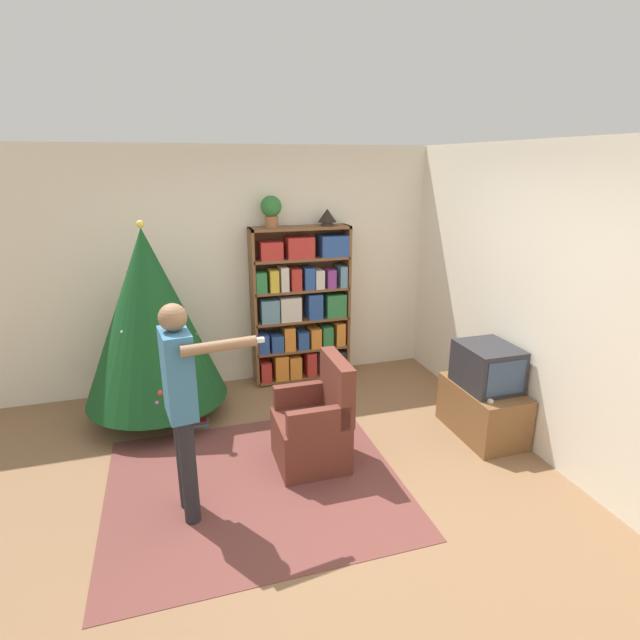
% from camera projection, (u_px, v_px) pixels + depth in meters
% --- Properties ---
extents(ground_plane, '(14.00, 14.00, 0.00)m').
position_uv_depth(ground_plane, '(321.00, 491.00, 3.85)').
color(ground_plane, '#846042').
extents(wall_back, '(8.00, 0.10, 2.60)m').
position_uv_depth(wall_back, '(260.00, 267.00, 5.55)').
color(wall_back, silver).
rests_on(wall_back, ground_plane).
extents(wall_right, '(0.10, 8.00, 2.60)m').
position_uv_depth(wall_right, '(557.00, 308.00, 4.01)').
color(wall_right, silver).
rests_on(wall_right, ground_plane).
extents(area_rug, '(2.24, 1.96, 0.01)m').
position_uv_depth(area_rug, '(255.00, 485.00, 3.91)').
color(area_rug, brown).
rests_on(area_rug, ground_plane).
extents(bookshelf, '(1.10, 0.28, 1.76)m').
position_uv_depth(bookshelf, '(302.00, 307.00, 5.60)').
color(bookshelf, brown).
rests_on(bookshelf, ground_plane).
extents(tv_stand, '(0.48, 0.82, 0.48)m').
position_uv_depth(tv_stand, '(482.00, 410.00, 4.60)').
color(tv_stand, brown).
rests_on(tv_stand, ground_plane).
extents(television, '(0.45, 0.54, 0.39)m').
position_uv_depth(television, '(487.00, 366.00, 4.46)').
color(television, '#28282D').
rests_on(television, tv_stand).
extents(game_remote, '(0.04, 0.12, 0.02)m').
position_uv_depth(game_remote, '(488.00, 399.00, 4.26)').
color(game_remote, white).
rests_on(game_remote, tv_stand).
extents(christmas_tree, '(1.33, 1.33, 1.94)m').
position_uv_depth(christmas_tree, '(150.00, 317.00, 4.66)').
color(christmas_tree, '#4C3323').
rests_on(christmas_tree, ground_plane).
extents(armchair, '(0.57, 0.56, 0.92)m').
position_uv_depth(armchair, '(315.00, 428.00, 4.13)').
color(armchair, brown).
rests_on(armchair, ground_plane).
extents(standing_person, '(0.67, 0.47, 1.57)m').
position_uv_depth(standing_person, '(182.00, 396.00, 3.33)').
color(standing_person, '#232328').
rests_on(standing_person, ground_plane).
extents(potted_plant, '(0.22, 0.22, 0.33)m').
position_uv_depth(potted_plant, '(271.00, 209.00, 5.19)').
color(potted_plant, '#935B38').
rests_on(potted_plant, bookshelf).
extents(table_lamp, '(0.20, 0.20, 0.18)m').
position_uv_depth(table_lamp, '(327.00, 216.00, 5.39)').
color(table_lamp, '#473828').
rests_on(table_lamp, bookshelf).
extents(book_pile_near_tree, '(0.17, 0.15, 0.05)m').
position_uv_depth(book_pile_near_tree, '(200.00, 422.00, 4.82)').
color(book_pile_near_tree, '#5B899E').
rests_on(book_pile_near_tree, ground_plane).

